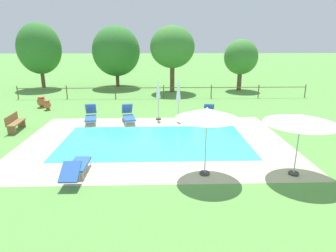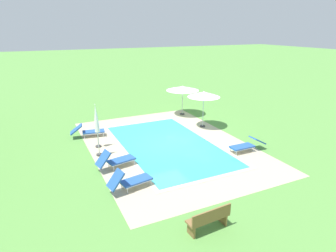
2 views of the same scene
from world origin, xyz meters
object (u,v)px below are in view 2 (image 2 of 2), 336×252
sun_lounger_north_mid (247,145)px  patio_umbrella_open_foreground (204,95)px  sun_lounger_north_near_steps (89,131)px  patio_umbrella_open_by_bench (183,88)px  sun_lounger_north_far (130,180)px  patio_umbrella_closed_row_west (97,125)px  wooden_bench_lawn_side (209,218)px  patio_umbrella_closed_row_mid_west (96,118)px  sun_lounger_north_end (116,160)px

sun_lounger_north_mid → patio_umbrella_open_foreground: size_ratio=0.85×
patio_umbrella_open_foreground → sun_lounger_north_mid: bearing=179.9°
sun_lounger_north_near_steps → patio_umbrella_open_by_bench: size_ratio=0.84×
sun_lounger_north_far → patio_umbrella_closed_row_west: (3.84, 0.44, 1.27)m
sun_lounger_north_near_steps → patio_umbrella_closed_row_west: bearing=179.5°
sun_lounger_north_mid → wooden_bench_lawn_side: (-4.56, 5.36, 0.11)m
patio_umbrella_open_by_bench → sun_lounger_north_far: bearing=141.0°
patio_umbrella_open_by_bench → wooden_bench_lawn_side: size_ratio=1.61×
sun_lounger_north_mid → patio_umbrella_open_by_bench: bearing=-0.9°
patio_umbrella_open_foreground → patio_umbrella_open_by_bench: patio_umbrella_open_foreground is taller
sun_lounger_north_near_steps → patio_umbrella_closed_row_mid_west: size_ratio=0.83×
sun_lounger_north_far → sun_lounger_north_mid: bearing=-81.6°
sun_lounger_north_near_steps → patio_umbrella_open_foreground: patio_umbrella_open_foreground is taller
patio_umbrella_open_foreground → patio_umbrella_closed_row_west: 7.49m
sun_lounger_north_near_steps → patio_umbrella_closed_row_west: 3.25m
sun_lounger_north_far → patio_umbrella_closed_row_mid_west: patio_umbrella_closed_row_mid_west is taller
patio_umbrella_open_foreground → wooden_bench_lawn_side: size_ratio=1.60×
sun_lounger_north_mid → patio_umbrella_closed_row_west: bearing=68.8°
sun_lounger_north_end → wooden_bench_lawn_side: size_ratio=1.29×
sun_lounger_north_far → patio_umbrella_open_by_bench: bearing=-39.0°
patio_umbrella_open_foreground → patio_umbrella_closed_row_mid_west: bearing=93.8°
sun_lounger_north_far → wooden_bench_lawn_side: sun_lounger_north_far is taller
patio_umbrella_closed_row_mid_west → patio_umbrella_closed_row_west: bearing=170.2°
sun_lounger_north_mid → patio_umbrella_closed_row_west: patio_umbrella_closed_row_west is taller
sun_lounger_north_mid → patio_umbrella_open_by_bench: 7.77m
patio_umbrella_closed_row_mid_west → wooden_bench_lawn_side: bearing=-168.6°
sun_lounger_north_near_steps → sun_lounger_north_end: size_ratio=1.05×
sun_lounger_north_end → wooden_bench_lawn_side: sun_lounger_north_end is taller
sun_lounger_north_far → wooden_bench_lawn_side: 3.85m
sun_lounger_north_near_steps → patio_umbrella_open_by_bench: 7.77m
sun_lounger_north_far → patio_umbrella_open_foreground: (5.46, -6.85, 1.81)m
sun_lounger_north_near_steps → patio_umbrella_open_by_bench: (1.78, -7.38, 1.65)m
patio_umbrella_open_by_bench → patio_umbrella_closed_row_west: patio_umbrella_closed_row_west is taller
patio_umbrella_closed_row_mid_west → sun_lounger_north_end: bearing=-175.2°
patio_umbrella_open_foreground → wooden_bench_lawn_side: (-9.01, 5.36, -1.74)m
sun_lounger_north_near_steps → wooden_bench_lawn_side: (-10.37, -1.90, 0.10)m
sun_lounger_north_near_steps → wooden_bench_lawn_side: wooden_bench_lawn_side is taller
sun_lounger_north_far → sun_lounger_north_end: (2.14, -0.00, -0.00)m
sun_lounger_north_far → patio_umbrella_open_foreground: bearing=-51.4°
sun_lounger_north_near_steps → patio_umbrella_closed_row_mid_west: bearing=-174.6°
sun_lounger_north_far → patio_umbrella_open_by_bench: size_ratio=0.79×
sun_lounger_north_far → patio_umbrella_closed_row_mid_west: 5.15m
sun_lounger_north_near_steps → patio_umbrella_open_foreground: (-1.35, -7.26, 1.84)m
sun_lounger_north_near_steps → patio_umbrella_open_foreground: bearing=-100.6°
sun_lounger_north_near_steps → wooden_bench_lawn_side: bearing=-169.6°
sun_lounger_north_mid → patio_umbrella_open_by_bench: (7.59, -0.12, 1.66)m
sun_lounger_north_mid → patio_umbrella_open_foreground: patio_umbrella_open_foreground is taller
patio_umbrella_open_by_bench → patio_umbrella_closed_row_west: bearing=122.7°
patio_umbrella_closed_row_west → patio_umbrella_open_foreground: bearing=-77.4°
sun_lounger_north_far → sun_lounger_north_end: bearing=-0.1°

